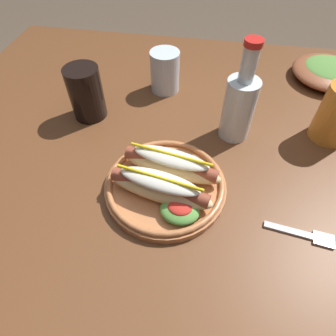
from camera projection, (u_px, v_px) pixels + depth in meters
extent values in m
plane|color=brown|center=(182.00, 273.00, 1.21)|extent=(8.00, 8.00, 0.00)
cube|color=brown|center=(194.00, 157.00, 0.66)|extent=(1.34, 1.08, 0.04)
cylinder|color=brown|center=(71.00, 124.00, 1.29)|extent=(0.06, 0.06, 0.70)
cylinder|color=#B77042|center=(165.00, 186.00, 0.57)|extent=(0.24, 0.24, 0.02)
torus|color=#B77042|center=(165.00, 183.00, 0.56)|extent=(0.23, 0.23, 0.01)
ellipsoid|color=#E0C184|center=(160.00, 190.00, 0.53)|extent=(0.21, 0.09, 0.04)
cylinder|color=brown|center=(160.00, 187.00, 0.53)|extent=(0.19, 0.06, 0.03)
ellipsoid|color=silver|center=(159.00, 181.00, 0.51)|extent=(0.16, 0.07, 0.02)
cylinder|color=yellow|center=(159.00, 178.00, 0.50)|extent=(0.16, 0.04, 0.01)
ellipsoid|color=#E0C184|center=(171.00, 167.00, 0.57)|extent=(0.21, 0.09, 0.04)
cylinder|color=brown|center=(171.00, 164.00, 0.56)|extent=(0.19, 0.06, 0.03)
ellipsoid|color=silver|center=(171.00, 158.00, 0.55)|extent=(0.16, 0.07, 0.02)
cylinder|color=yellow|center=(171.00, 154.00, 0.54)|extent=(0.16, 0.04, 0.01)
ellipsoid|color=#5B9942|center=(180.00, 210.00, 0.51)|extent=(0.07, 0.06, 0.02)
ellipsoid|color=red|center=(180.00, 207.00, 0.50)|extent=(0.04, 0.04, 0.01)
cube|color=silver|center=(288.00, 230.00, 0.51)|extent=(0.09, 0.02, 0.00)
cube|color=silver|center=(323.00, 240.00, 0.50)|extent=(0.04, 0.03, 0.00)
cylinder|color=black|center=(86.00, 93.00, 0.68)|extent=(0.08, 0.08, 0.13)
cylinder|color=silver|center=(165.00, 71.00, 0.76)|extent=(0.08, 0.08, 0.11)
cylinder|color=silver|center=(238.00, 110.00, 0.63)|extent=(0.07, 0.07, 0.14)
cylinder|color=silver|center=(249.00, 64.00, 0.55)|extent=(0.03, 0.03, 0.07)
cylinder|color=red|center=(254.00, 42.00, 0.51)|extent=(0.04, 0.04, 0.01)
ellipsoid|color=brown|center=(328.00, 72.00, 0.82)|extent=(0.20, 0.20, 0.04)
ellipsoid|color=#56893D|center=(331.00, 68.00, 0.80)|extent=(0.14, 0.14, 0.02)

